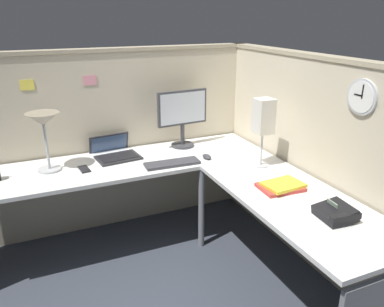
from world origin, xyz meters
TOP-DOWN VIEW (x-y plane):
  - ground_plane at (0.00, 0.00)m, footprint 6.80×6.80m
  - cubicle_wall_back at (-0.36, 0.87)m, footprint 2.57×0.12m
  - cubicle_wall_right at (0.87, -0.27)m, footprint 0.12×2.37m
  - desk at (-0.15, -0.05)m, footprint 2.35×2.15m
  - monitor at (0.20, 0.64)m, footprint 0.46×0.20m
  - laptop at (-0.41, 0.66)m, footprint 0.38×0.42m
  - keyboard at (-0.05, 0.26)m, footprint 0.44×0.16m
  - computer_mouse at (0.26, 0.27)m, footprint 0.06×0.10m
  - desk_lamp_dome at (-0.94, 0.53)m, footprint 0.24×0.24m
  - cell_phone at (-0.70, 0.43)m, footprint 0.08×0.15m
  - office_phone at (0.51, -0.91)m, footprint 0.21×0.22m
  - book_stack at (0.47, -0.45)m, footprint 0.30×0.23m
  - desk_lamp_paper at (0.57, -0.04)m, footprint 0.13×0.13m
  - wall_clock at (0.82, -0.69)m, footprint 0.04×0.22m
  - pinned_note_leftmost at (-0.53, 0.82)m, footprint 0.11×0.00m
  - pinned_note_middle at (-1.00, 0.82)m, footprint 0.10×0.00m

SIDE VIEW (x-z plane):
  - ground_plane at x=0.00m, z-range 0.00..0.00m
  - desk at x=-0.15m, z-range 0.27..1.00m
  - cell_phone at x=-0.70m, z-range 0.73..0.74m
  - keyboard at x=-0.05m, z-range 0.73..0.75m
  - computer_mouse at x=0.26m, z-range 0.73..0.76m
  - book_stack at x=0.47m, z-range 0.73..0.77m
  - laptop at x=-0.41m, z-range 0.65..0.86m
  - office_phone at x=0.51m, z-range 0.71..0.82m
  - cubicle_wall_back at x=-0.36m, z-range 0.00..1.58m
  - cubicle_wall_right at x=0.87m, z-range 0.00..1.58m
  - monitor at x=0.20m, z-range 0.77..1.27m
  - desk_lamp_dome at x=-0.94m, z-range 0.87..1.32m
  - desk_lamp_paper at x=0.57m, z-range 0.85..1.38m
  - pinned_note_middle at x=-1.00m, z-range 1.29..1.37m
  - pinned_note_leftmost at x=-0.53m, z-range 1.30..1.38m
  - wall_clock at x=0.82m, z-range 1.27..1.49m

